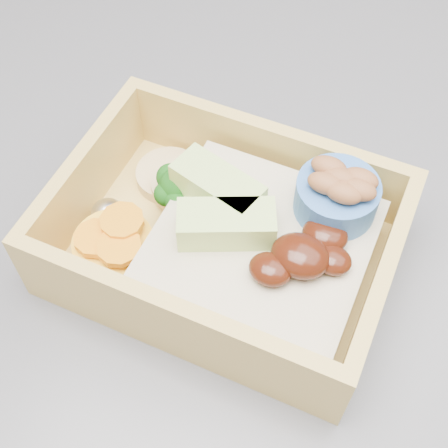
% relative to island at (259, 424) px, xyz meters
% --- Properties ---
extents(island, '(1.24, 0.84, 0.92)m').
position_rel_island_xyz_m(island, '(0.00, 0.00, 0.00)').
color(island, brown).
rests_on(island, ground).
extents(bento_box, '(0.21, 0.15, 0.08)m').
position_rel_island_xyz_m(bento_box, '(-0.02, -0.05, 0.49)').
color(bento_box, '#D3AF57').
rests_on(bento_box, island).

